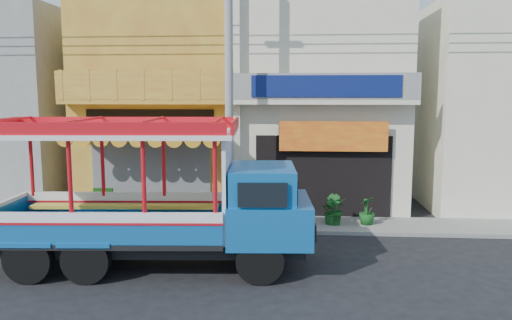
% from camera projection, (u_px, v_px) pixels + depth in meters
% --- Properties ---
extents(ground, '(90.00, 90.00, 0.00)m').
position_uv_depth(ground, '(253.00, 267.00, 12.49)').
color(ground, black).
rests_on(ground, ground).
extents(sidewalk, '(30.00, 2.00, 0.12)m').
position_uv_depth(sidewalk, '(263.00, 224.00, 16.44)').
color(sidewalk, slate).
rests_on(sidewalk, ground).
extents(shophouse_left, '(6.00, 7.50, 8.24)m').
position_uv_depth(shophouse_left, '(170.00, 99.00, 20.13)').
color(shophouse_left, '#B67028').
rests_on(shophouse_left, ground).
extents(shophouse_right, '(6.00, 6.75, 8.24)m').
position_uv_depth(shophouse_right, '(320.00, 99.00, 19.67)').
color(shophouse_right, beige).
rests_on(shophouse_right, ground).
extents(party_pilaster, '(0.35, 0.30, 8.00)m').
position_uv_depth(party_pilaster, '(235.00, 103.00, 16.84)').
color(party_pilaster, beige).
rests_on(party_pilaster, ground).
extents(filler_building_left, '(6.00, 6.00, 7.60)m').
position_uv_depth(filler_building_left, '(5.00, 106.00, 20.74)').
color(filler_building_left, gray).
rests_on(filler_building_left, ground).
extents(filler_building_right, '(6.00, 6.00, 7.60)m').
position_uv_depth(filler_building_right, '(502.00, 107.00, 19.22)').
color(filler_building_right, beige).
rests_on(filler_building_right, ground).
extents(utility_pole, '(28.00, 0.26, 9.00)m').
position_uv_depth(utility_pole, '(234.00, 70.00, 15.16)').
color(utility_pole, gray).
rests_on(utility_pole, ground).
extents(songthaew_truck, '(8.07, 3.10, 3.70)m').
position_uv_depth(songthaew_truck, '(174.00, 198.00, 12.20)').
color(songthaew_truck, black).
rests_on(songthaew_truck, ground).
extents(green_sign, '(0.67, 0.32, 1.03)m').
position_uv_depth(green_sign, '(104.00, 206.00, 16.87)').
color(green_sign, black).
rests_on(green_sign, sidewalk).
extents(potted_plant_a, '(1.01, 0.99, 0.85)m').
position_uv_depth(potted_plant_a, '(332.00, 211.00, 16.12)').
color(potted_plant_a, '#164E1B').
rests_on(potted_plant_a, sidewalk).
extents(potted_plant_b, '(0.69, 0.68, 0.97)m').
position_uv_depth(potted_plant_b, '(334.00, 210.00, 16.05)').
color(potted_plant_b, '#164E1B').
rests_on(potted_plant_b, sidewalk).
extents(potted_plant_c, '(0.72, 0.72, 0.91)m').
position_uv_depth(potted_plant_c, '(367.00, 211.00, 16.05)').
color(potted_plant_c, '#164E1B').
rests_on(potted_plant_c, sidewalk).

